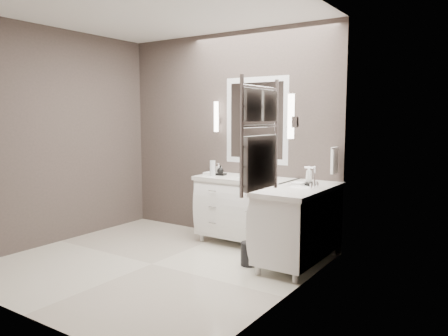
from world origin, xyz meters
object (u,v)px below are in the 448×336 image
Objects in this scene: vanity_back at (245,206)px; waste_bin at (249,254)px; vanity_right at (299,220)px; towel_ladder at (259,143)px.

waste_bin is (0.45, -0.67, -0.36)m from vanity_back.
waste_bin is at bearing -141.00° from vanity_right.
vanity_right is at bearing -20.38° from vanity_back.
towel_ladder is at bearing -80.16° from vanity_right.
vanity_back is 0.93m from vanity_right.
vanity_back is 2.16m from towel_ladder.
vanity_back is at bearing 159.62° from vanity_right.
waste_bin is (-0.65, 0.96, -1.27)m from towel_ladder.
vanity_back is at bearing 123.92° from waste_bin.
vanity_right is 1.38× the size of towel_ladder.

